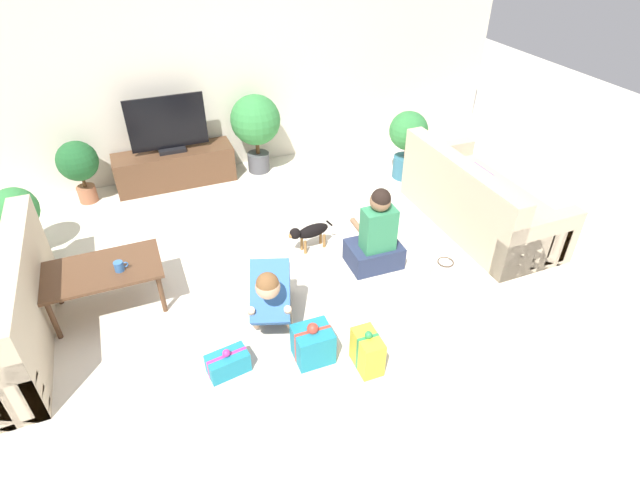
{
  "coord_description": "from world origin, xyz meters",
  "views": [
    {
      "loc": [
        -1.02,
        -3.69,
        3.16
      ],
      "look_at": [
        0.42,
        -0.14,
        0.45
      ],
      "focal_mm": 28.0,
      "sensor_mm": 36.0,
      "label": 1
    }
  ],
  "objects_px": {
    "gift_box_a": "(313,344)",
    "gift_bag_a": "(443,277)",
    "person_kneeling": "(272,294)",
    "potted_plant_back_right": "(256,123)",
    "person_sitting": "(376,238)",
    "tv_console": "(175,167)",
    "tv": "(168,127)",
    "dog": "(309,232)",
    "potted_plant_back_left": "(78,164)",
    "gift_box_b": "(228,363)",
    "potted_plant_corner_right": "(408,138)",
    "potted_plant_corner_left": "(17,215)",
    "sofa_right": "(477,202)",
    "coffee_table": "(102,273)",
    "mug": "(119,266)",
    "gift_box_c": "(367,351)"
  },
  "relations": [
    {
      "from": "gift_box_a",
      "to": "gift_bag_a",
      "type": "height_order",
      "value": "gift_box_a"
    },
    {
      "from": "person_kneeling",
      "to": "gift_box_a",
      "type": "distance_m",
      "value": 0.56
    },
    {
      "from": "potted_plant_back_right",
      "to": "person_sitting",
      "type": "distance_m",
      "value": 2.53
    },
    {
      "from": "potted_plant_back_right",
      "to": "tv_console",
      "type": "bearing_deg",
      "value": 177.37
    },
    {
      "from": "tv",
      "to": "gift_box_a",
      "type": "xyz_separation_m",
      "value": [
        0.56,
        -3.42,
        -0.61
      ]
    },
    {
      "from": "dog",
      "to": "potted_plant_back_left",
      "type": "bearing_deg",
      "value": -140.25
    },
    {
      "from": "tv",
      "to": "gift_box_b",
      "type": "bearing_deg",
      "value": -92.1
    },
    {
      "from": "potted_plant_corner_right",
      "to": "person_sitting",
      "type": "height_order",
      "value": "person_sitting"
    },
    {
      "from": "potted_plant_corner_right",
      "to": "potted_plant_back_left",
      "type": "relative_size",
      "value": 1.15
    },
    {
      "from": "potted_plant_corner_left",
      "to": "person_kneeling",
      "type": "height_order",
      "value": "person_kneeling"
    },
    {
      "from": "tv",
      "to": "potted_plant_corner_left",
      "type": "bearing_deg",
      "value": -150.03
    },
    {
      "from": "tv_console",
      "to": "person_sitting",
      "type": "bearing_deg",
      "value": -57.74
    },
    {
      "from": "potted_plant_back_left",
      "to": "dog",
      "type": "height_order",
      "value": "potted_plant_back_left"
    },
    {
      "from": "person_sitting",
      "to": "gift_bag_a",
      "type": "xyz_separation_m",
      "value": [
        0.41,
        -0.59,
        -0.17
      ]
    },
    {
      "from": "sofa_right",
      "to": "gift_box_a",
      "type": "relative_size",
      "value": 5.2
    },
    {
      "from": "gift_box_b",
      "to": "gift_bag_a",
      "type": "bearing_deg",
      "value": 5.39
    },
    {
      "from": "tv_console",
      "to": "dog",
      "type": "relative_size",
      "value": 2.83
    },
    {
      "from": "coffee_table",
      "to": "potted_plant_back_right",
      "type": "relative_size",
      "value": 0.96
    },
    {
      "from": "potted_plant_back_left",
      "to": "coffee_table",
      "type": "bearing_deg",
      "value": -85.89
    },
    {
      "from": "potted_plant_back_left",
      "to": "mug",
      "type": "height_order",
      "value": "potted_plant_back_left"
    },
    {
      "from": "tv",
      "to": "person_sitting",
      "type": "bearing_deg",
      "value": -57.74
    },
    {
      "from": "coffee_table",
      "to": "dog",
      "type": "height_order",
      "value": "coffee_table"
    },
    {
      "from": "potted_plant_corner_right",
      "to": "tv",
      "type": "bearing_deg",
      "value": 161.39
    },
    {
      "from": "dog",
      "to": "gift_box_b",
      "type": "height_order",
      "value": "dog"
    },
    {
      "from": "tv",
      "to": "potted_plant_back_left",
      "type": "height_order",
      "value": "tv"
    },
    {
      "from": "gift_bag_a",
      "to": "mug",
      "type": "bearing_deg",
      "value": 162.92
    },
    {
      "from": "mug",
      "to": "gift_bag_a",
      "type": "bearing_deg",
      "value": -17.08
    },
    {
      "from": "coffee_table",
      "to": "tv",
      "type": "height_order",
      "value": "tv"
    },
    {
      "from": "potted_plant_corner_right",
      "to": "sofa_right",
      "type": "bearing_deg",
      "value": -83.66
    },
    {
      "from": "tv",
      "to": "coffee_table",
      "type": "bearing_deg",
      "value": -113.38
    },
    {
      "from": "tv",
      "to": "gift_box_b",
      "type": "distance_m",
      "value": 3.37
    },
    {
      "from": "coffee_table",
      "to": "potted_plant_corner_left",
      "type": "height_order",
      "value": "potted_plant_corner_left"
    },
    {
      "from": "gift_box_b",
      "to": "gift_box_c",
      "type": "xyz_separation_m",
      "value": [
        1.04,
        -0.36,
        0.07
      ]
    },
    {
      "from": "potted_plant_back_left",
      "to": "gift_bag_a",
      "type": "relative_size",
      "value": 2.25
    },
    {
      "from": "person_sitting",
      "to": "tv_console",
      "type": "bearing_deg",
      "value": -55.8
    },
    {
      "from": "potted_plant_corner_left",
      "to": "gift_box_c",
      "type": "xyz_separation_m",
      "value": [
        2.6,
        -2.7,
        -0.31
      ]
    },
    {
      "from": "potted_plant_back_right",
      "to": "person_sitting",
      "type": "bearing_deg",
      "value": -78.59
    },
    {
      "from": "dog",
      "to": "coffee_table",
      "type": "bearing_deg",
      "value": -93.6
    },
    {
      "from": "coffee_table",
      "to": "person_kneeling",
      "type": "relative_size",
      "value": 1.2
    },
    {
      "from": "tv",
      "to": "gift_box_c",
      "type": "distance_m",
      "value": 3.83
    },
    {
      "from": "dog",
      "to": "potted_plant_corner_right",
      "type": "bearing_deg",
      "value": 113.13
    },
    {
      "from": "potted_plant_corner_left",
      "to": "person_sitting",
      "type": "distance_m",
      "value": 3.61
    },
    {
      "from": "person_kneeling",
      "to": "tv_console",
      "type": "bearing_deg",
      "value": 116.92
    },
    {
      "from": "gift_bag_a",
      "to": "tv_console",
      "type": "bearing_deg",
      "value": 122.75
    },
    {
      "from": "tv_console",
      "to": "mug",
      "type": "height_order",
      "value": "mug"
    },
    {
      "from": "potted_plant_corner_right",
      "to": "dog",
      "type": "xyz_separation_m",
      "value": [
        -1.76,
        -1.06,
        -0.33
      ]
    },
    {
      "from": "potted_plant_corner_right",
      "to": "person_sitting",
      "type": "relative_size",
      "value": 0.99
    },
    {
      "from": "sofa_right",
      "to": "potted_plant_corner_right",
      "type": "distance_m",
      "value": 1.35
    },
    {
      "from": "gift_bag_a",
      "to": "potted_plant_corner_left",
      "type": "bearing_deg",
      "value": 149.79
    },
    {
      "from": "coffee_table",
      "to": "dog",
      "type": "xyz_separation_m",
      "value": [
        2.0,
        0.15,
        -0.17
      ]
    }
  ]
}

